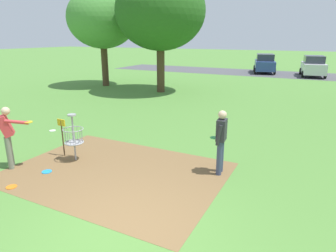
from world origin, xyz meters
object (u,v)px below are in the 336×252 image
player_foreground_watching (7,133)px  frisbee_near_basket (11,187)px  parked_car_center_left (313,66)px  disc_golf_basket (72,135)px  player_throwing (221,139)px  parked_car_leftmost (265,63)px  tree_mid_center (102,19)px  frisbee_mid_grass (53,131)px  tree_mid_left (160,12)px  frisbee_by_tee (47,172)px

player_foreground_watching → frisbee_near_basket: bearing=-37.8°
player_foreground_watching → parked_car_center_left: size_ratio=0.39×
disc_golf_basket → frisbee_near_basket: 2.11m
player_throwing → parked_car_leftmost: bearing=97.0°
disc_golf_basket → tree_mid_center: (-7.91, 11.53, 3.92)m
frisbee_mid_grass → parked_car_leftmost: size_ratio=0.05×
player_foreground_watching → parked_car_center_left: parked_car_center_left is taller
disc_golf_basket → frisbee_near_basket: disc_golf_basket is taller
frisbee_mid_grass → parked_car_center_left: size_ratio=0.05×
player_foreground_watching → parked_car_center_left: (6.68, 25.44, -0.06)m
frisbee_near_basket → parked_car_leftmost: parked_car_leftmost is taller
tree_mid_left → parked_car_leftmost: 15.24m
frisbee_mid_grass → tree_mid_left: size_ratio=0.03×
player_foreground_watching → player_throwing: size_ratio=1.00×
tree_mid_left → disc_golf_basket: bearing=-74.6°
player_foreground_watching → frisbee_mid_grass: size_ratio=7.14×
tree_mid_left → parked_car_center_left: bearing=57.0°
frisbee_mid_grass → parked_car_center_left: (8.29, 22.55, 0.91)m
disc_golf_basket → tree_mid_center: tree_mid_center is taller
frisbee_near_basket → frisbee_by_tee: 0.99m
disc_golf_basket → tree_mid_center: size_ratio=0.21×
tree_mid_center → player_throwing: bearing=-41.1°
player_foreground_watching → frisbee_mid_grass: player_foreground_watching is taller
player_foreground_watching → player_throwing: bearing=23.2°
player_throwing → tree_mid_center: 16.35m
player_foreground_watching → frisbee_by_tee: (1.10, 0.20, -0.98)m
frisbee_near_basket → tree_mid_center: 16.26m
parked_car_center_left → frisbee_near_basket: bearing=-102.2°
player_foreground_watching → player_throwing: same height
disc_golf_basket → player_foreground_watching: size_ratio=0.81×
parked_car_leftmost → parked_car_center_left: size_ratio=1.02×
player_throwing → frisbee_mid_grass: size_ratio=7.14×
frisbee_mid_grass → parked_car_center_left: 24.04m
player_foreground_watching → tree_mid_left: bearing=98.8°
frisbee_mid_grass → parked_car_center_left: parked_car_center_left is taller
disc_golf_basket → frisbee_by_tee: bearing=-93.1°
player_throwing → frisbee_mid_grass: player_throwing is taller
frisbee_near_basket → tree_mid_center: (-7.77, 13.49, 4.67)m
tree_mid_center → disc_golf_basket: bearing=-55.5°
frisbee_by_tee → parked_car_center_left: 25.87m
frisbee_near_basket → parked_car_leftmost: size_ratio=0.06×
parked_car_leftmost → tree_mid_left: bearing=-106.4°
player_foreground_watching → disc_golf_basket: bearing=45.6°
frisbee_by_tee → tree_mid_center: size_ratio=0.04×
player_throwing → parked_car_leftmost: 24.28m
player_throwing → frisbee_near_basket: 5.29m
frisbee_mid_grass → parked_car_leftmost: (3.88, 23.44, 0.91)m
player_foreground_watching → tree_mid_left: size_ratio=0.23×
player_throwing → frisbee_by_tee: bearing=-153.7°
tree_mid_left → frisbee_near_basket: bearing=-77.4°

